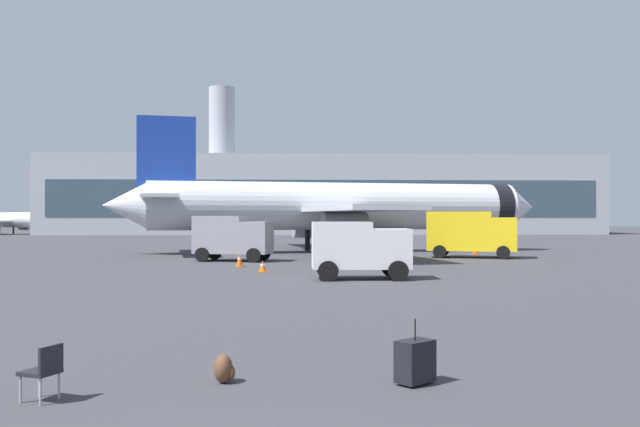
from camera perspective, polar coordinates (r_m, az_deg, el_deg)
The scene contains 12 objects.
airplane_at_gate at distance 54.77m, azimuth 1.29°, elevation 0.57°, with size 35.62×32.33×10.50m.
airplane_taxiing at distance 122.10m, azimuth -24.36°, elevation -0.50°, with size 22.26×20.38×6.76m.
service_truck at distance 43.95m, azimuth -7.35°, elevation -1.88°, with size 5.18×3.45×2.90m.
fuel_truck at distance 48.38m, azimuth 12.49°, elevation -1.54°, with size 6.45×4.14×3.20m.
cargo_van at distance 30.92m, azimuth 3.31°, elevation -2.83°, with size 4.40×2.32×2.60m.
safety_cone_near at distance 52.81m, azimuth 12.85°, elevation -2.94°, with size 0.44×0.44×0.78m.
safety_cone_mid at distance 35.03m, azimuth -4.82°, elevation -4.43°, with size 0.44×0.44×0.60m.
safety_cone_far at distance 38.90m, azimuth -6.75°, elevation -3.88°, with size 0.44×0.44×0.79m.
rolling_suitcase at distance 11.80m, azimuth 7.96°, elevation -12.13°, with size 0.75×0.72×1.10m.
traveller_backpack at distance 11.94m, azimuth -8.01°, elevation -12.77°, with size 0.36×0.40×0.48m.
gate_chair at distance 11.43m, azimuth -22.09°, elevation -11.95°, with size 0.63×0.63×0.86m.
terminal_building at distance 116.95m, azimuth 0.11°, elevation 1.55°, with size 92.19×17.64×24.98m.
Camera 1 is at (0.02, -5.50, 2.81)m, focal length 38.25 mm.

